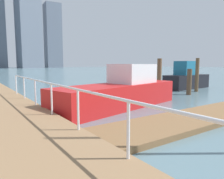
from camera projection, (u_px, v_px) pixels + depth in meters
ground_plane at (63, 95)px, 14.70m from camera, size 300.00×300.00×0.00m
floating_dock at (220, 112)px, 8.88m from camera, size 13.42×2.00×0.18m
dock_piling_0 at (159, 76)px, 14.88m from camera, size 0.31×0.31×2.49m
dock_piling_1 at (197, 75)px, 16.14m from camera, size 0.27×0.27×2.56m
dock_piling_2 at (189, 82)px, 14.52m from camera, size 0.32×0.32×1.78m
moored_boat_0 at (121, 92)px, 10.47m from camera, size 7.44×3.56×2.10m
moored_boat_4 at (186, 79)px, 18.39m from camera, size 4.90×1.97×2.35m
skyline_tower_4 at (28, 6)px, 114.56m from camera, size 12.30×12.25×67.36m
skyline_tower_5 at (53, 36)px, 136.85m from camera, size 10.24×10.34×40.32m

